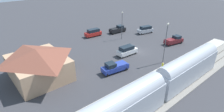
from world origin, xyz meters
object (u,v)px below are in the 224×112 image
(suv_red, at_px, (93,33))
(light_pole_lot_center, at_px, (122,22))
(pickup_maroon, at_px, (174,40))
(suv_silver, at_px, (145,30))
(station_building, at_px, (38,63))
(suv_white, at_px, (127,50))
(light_pole_near_platform, at_px, (166,39))
(pedestrian_on_platform, at_px, (163,66))
(pickup_blue, at_px, (115,67))
(pickup_black, at_px, (118,29))

(suv_red, bearing_deg, light_pole_lot_center, -144.81)
(suv_red, relative_size, light_pole_lot_center, 0.65)
(pickup_maroon, distance_m, suv_silver, 10.77)
(station_building, height_order, pickup_maroon, station_building)
(light_pole_lot_center, bearing_deg, pickup_maroon, -145.77)
(suv_white, distance_m, light_pole_near_platform, 9.35)
(light_pole_lot_center, bearing_deg, suv_silver, -96.63)
(suv_red, relative_size, suv_white, 1.01)
(pedestrian_on_platform, bearing_deg, suv_red, -3.44)
(suv_red, distance_m, light_pole_near_platform, 23.75)
(suv_red, distance_m, pickup_blue, 21.30)
(pedestrian_on_platform, bearing_deg, suv_white, -0.43)
(station_building, xyz_separation_m, pickup_blue, (-7.36, -11.76, -1.88))
(pedestrian_on_platform, xyz_separation_m, pickup_maroon, (6.64, -14.48, -0.25))
(suv_red, relative_size, light_pole_near_platform, 0.58)
(pickup_maroon, height_order, pickup_black, same)
(suv_white, bearing_deg, pedestrian_on_platform, 179.57)
(suv_red, relative_size, pickup_blue, 0.90)
(station_building, relative_size, suv_silver, 2.19)
(suv_silver, xyz_separation_m, pickup_black, (6.05, 6.05, -0.12))
(suv_red, relative_size, pickup_black, 0.91)
(station_building, bearing_deg, light_pole_lot_center, -78.63)
(pickup_maroon, xyz_separation_m, light_pole_near_platform, (-4.52, 11.21, 4.35))
(station_building, bearing_deg, pickup_black, -70.40)
(pickup_maroon, bearing_deg, suv_white, 77.53)
(pedestrian_on_platform, relative_size, suv_red, 0.34)
(station_building, distance_m, light_pole_near_platform, 24.93)
(pedestrian_on_platform, height_order, suv_white, suv_white)
(suv_red, height_order, pickup_blue, suv_red)
(suv_red, bearing_deg, suv_silver, -119.95)
(station_building, xyz_separation_m, pedestrian_on_platform, (-13.31, -18.87, -1.63))
(suv_red, height_order, pickup_black, suv_red)
(pickup_blue, distance_m, suv_silver, 25.34)
(pedestrian_on_platform, xyz_separation_m, pickup_black, (23.41, -9.47, -0.25))
(pickup_black, bearing_deg, light_pole_near_platform, 163.76)
(light_pole_lot_center, bearing_deg, suv_red, 35.19)
(pickup_maroon, relative_size, suv_silver, 1.09)
(suv_red, height_order, suv_white, same)
(station_building, height_order, suv_red, station_building)
(pedestrian_on_platform, relative_size, light_pole_near_platform, 0.20)
(suv_silver, bearing_deg, suv_red, 60.05)
(pickup_maroon, bearing_deg, suv_silver, -5.54)
(pedestrian_on_platform, bearing_deg, pickup_maroon, -65.37)
(light_pole_lot_center, bearing_deg, station_building, 101.37)
(suv_red, bearing_deg, light_pole_near_platform, -175.73)
(station_building, relative_size, pedestrian_on_platform, 6.67)
(station_building, height_order, suv_white, station_building)
(suv_white, height_order, light_pole_near_platform, light_pole_near_platform)
(suv_red, distance_m, suv_silver, 16.15)
(light_pole_lot_center, bearing_deg, suv_white, 143.32)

